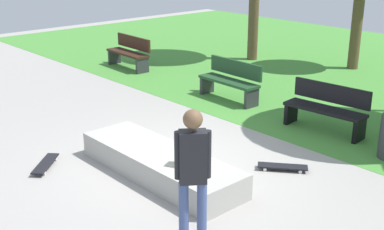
# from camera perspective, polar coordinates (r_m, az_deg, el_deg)

# --- Properties ---
(ground_plane) EXTENTS (28.00, 28.00, 0.00)m
(ground_plane) POSITION_cam_1_polar(r_m,az_deg,el_deg) (8.51, -1.34, -5.51)
(ground_plane) COLOR #9E9993
(concrete_ledge) EXTENTS (3.04, 0.94, 0.40)m
(concrete_ledge) POSITION_cam_1_polar(r_m,az_deg,el_deg) (8.06, -3.60, -5.45)
(concrete_ledge) COLOR #A8A59E
(concrete_ledge) RESTS_ON ground_plane
(backpack_on_ledge) EXTENTS (0.34, 0.30, 0.32)m
(backpack_on_ledge) POSITION_cam_1_polar(r_m,az_deg,el_deg) (7.43, -0.51, -4.59)
(backpack_on_ledge) COLOR olive
(backpack_on_ledge) RESTS_ON concrete_ledge
(skater_performing_trick) EXTENTS (0.35, 0.38, 1.74)m
(skater_performing_trick) POSITION_cam_1_polar(r_m,az_deg,el_deg) (5.95, 0.09, -5.96)
(skater_performing_trick) COLOR #3F5184
(skater_performing_trick) RESTS_ON ground_plane
(skateboard_by_ledge) EXTENTS (0.70, 0.72, 0.08)m
(skateboard_by_ledge) POSITION_cam_1_polar(r_m,az_deg,el_deg) (8.70, -16.11, -5.26)
(skateboard_by_ledge) COLOR black
(skateboard_by_ledge) RESTS_ON ground_plane
(skateboard_spare) EXTENTS (0.75, 0.66, 0.08)m
(skateboard_spare) POSITION_cam_1_polar(r_m,az_deg,el_deg) (8.39, 10.12, -5.70)
(skateboard_spare) COLOR black
(skateboard_spare) RESTS_ON ground_plane
(park_bench_far_left) EXTENTS (1.62, 0.54, 0.91)m
(park_bench_far_left) POSITION_cam_1_polar(r_m,az_deg,el_deg) (14.83, -7.01, 7.07)
(park_bench_far_left) COLOR #331E14
(park_bench_far_left) RESTS_ON ground_plane
(park_bench_by_oak) EXTENTS (1.63, 0.60, 0.91)m
(park_bench_by_oak) POSITION_cam_1_polar(r_m,az_deg,el_deg) (10.12, 14.85, 0.85)
(park_bench_by_oak) COLOR black
(park_bench_by_oak) RESTS_ON ground_plane
(park_bench_near_path) EXTENTS (1.61, 0.52, 0.91)m
(park_bench_near_path) POSITION_cam_1_polar(r_m,az_deg,el_deg) (11.78, 4.37, 3.99)
(park_bench_near_path) COLOR #1E4223
(park_bench_near_path) RESTS_ON ground_plane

